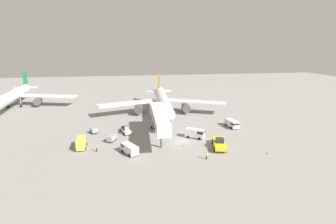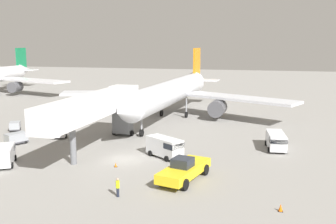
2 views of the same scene
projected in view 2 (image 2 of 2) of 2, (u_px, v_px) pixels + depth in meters
name	position (u px, v px, depth m)	size (l,w,h in m)	color
ground_plane	(124.00, 159.00, 45.43)	(300.00, 300.00, 0.00)	gray
airplane_at_gate	(173.00, 92.00, 69.81)	(44.10, 45.52, 12.07)	silver
jet_bridge	(98.00, 107.00, 48.76)	(4.12, 22.35, 7.20)	silver
pushback_tug	(184.00, 170.00, 38.43)	(4.32, 7.85, 2.37)	yellow
belt_loader_truck	(62.00, 130.00, 56.94)	(3.34, 5.85, 2.83)	white
service_van_far_center	(4.00, 154.00, 43.29)	(3.88, 4.99, 2.05)	silver
service_van_near_left	(165.00, 147.00, 45.92)	(4.99, 4.26, 2.36)	silver
service_van_far_left	(276.00, 140.00, 49.43)	(2.74, 5.43, 2.08)	silver
baggage_cart_mid_right	(16.00, 138.00, 52.02)	(2.43, 3.07, 1.54)	#38383D
baggage_cart_mid_center	(15.00, 126.00, 59.82)	(2.27, 2.49, 1.40)	#38383D
ground_crew_worker_midground	(118.00, 187.00, 34.33)	(0.43, 0.43, 1.72)	#1E2333
safety_cone_alpha	(116.00, 165.00, 42.66)	(0.31, 0.31, 0.48)	black
safety_cone_bravo	(281.00, 208.00, 31.50)	(0.40, 0.40, 0.61)	black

